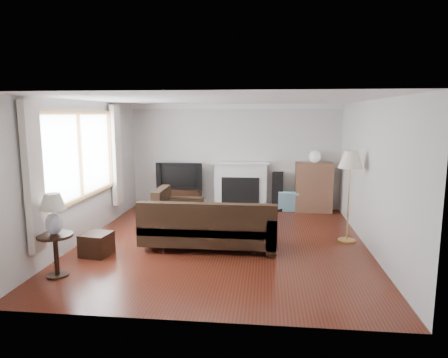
# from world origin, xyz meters

# --- Properties ---
(room) EXTENTS (5.10, 5.60, 2.54)m
(room) POSITION_xyz_m (0.00, 0.00, 1.25)
(room) COLOR #541F12
(room) RESTS_ON ground
(window) EXTENTS (0.12, 2.74, 1.54)m
(window) POSITION_xyz_m (-2.45, -0.20, 1.55)
(window) COLOR brown
(window) RESTS_ON room
(curtain_near) EXTENTS (0.10, 0.35, 2.10)m
(curtain_near) POSITION_xyz_m (-2.40, -1.72, 1.40)
(curtain_near) COLOR silver
(curtain_near) RESTS_ON room
(curtain_far) EXTENTS (0.10, 0.35, 2.10)m
(curtain_far) POSITION_xyz_m (-2.40, 1.32, 1.40)
(curtain_far) COLOR silver
(curtain_far) RESTS_ON room
(fireplace) EXTENTS (1.40, 0.26, 1.15)m
(fireplace) POSITION_xyz_m (0.15, 2.64, 0.57)
(fireplace) COLOR white
(fireplace) RESTS_ON room
(tv_stand) EXTENTS (0.98, 0.44, 0.49)m
(tv_stand) POSITION_xyz_m (-1.29, 2.50, 0.25)
(tv_stand) COLOR black
(tv_stand) RESTS_ON ground
(television) EXTENTS (1.10, 0.14, 0.63)m
(television) POSITION_xyz_m (-1.29, 2.50, 0.81)
(television) COLOR black
(television) RESTS_ON tv_stand
(speaker_left) EXTENTS (0.32, 0.34, 0.85)m
(speaker_left) POSITION_xyz_m (-1.01, 2.55, 0.42)
(speaker_left) COLOR black
(speaker_left) RESTS_ON ground
(speaker_right) EXTENTS (0.27, 0.32, 0.91)m
(speaker_right) POSITION_xyz_m (1.03, 2.55, 0.46)
(speaker_right) COLOR black
(speaker_right) RESTS_ON ground
(bookshelf) EXTENTS (0.84, 0.40, 1.16)m
(bookshelf) POSITION_xyz_m (1.86, 2.52, 0.58)
(bookshelf) COLOR brown
(bookshelf) RESTS_ON ground
(globe_lamp) EXTENTS (0.27, 0.27, 0.27)m
(globe_lamp) POSITION_xyz_m (1.86, 2.52, 1.29)
(globe_lamp) COLOR white
(globe_lamp) RESTS_ON bookshelf
(sectional_sofa) EXTENTS (2.47, 1.80, 0.80)m
(sectional_sofa) POSITION_xyz_m (-0.19, -0.29, 0.40)
(sectional_sofa) COLOR black
(sectional_sofa) RESTS_ON ground
(coffee_table) EXTENTS (1.06, 0.69, 0.39)m
(coffee_table) POSITION_xyz_m (0.10, 1.13, 0.19)
(coffee_table) COLOR olive
(coffee_table) RESTS_ON ground
(footstool) EXTENTS (0.49, 0.49, 0.36)m
(footstool) POSITION_xyz_m (-1.96, -0.84, 0.18)
(footstool) COLOR black
(footstool) RESTS_ON ground
(floor_lamp) EXTENTS (0.48, 0.48, 1.63)m
(floor_lamp) POSITION_xyz_m (2.22, 0.31, 0.82)
(floor_lamp) COLOR gold
(floor_lamp) RESTS_ON ground
(side_table) EXTENTS (0.49, 0.49, 0.61)m
(side_table) POSITION_xyz_m (-2.15, -1.73, 0.31)
(side_table) COLOR black
(side_table) RESTS_ON ground
(table_lamp) EXTENTS (0.35, 0.35, 0.57)m
(table_lamp) POSITION_xyz_m (-2.15, -1.73, 0.90)
(table_lamp) COLOR silver
(table_lamp) RESTS_ON side_table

